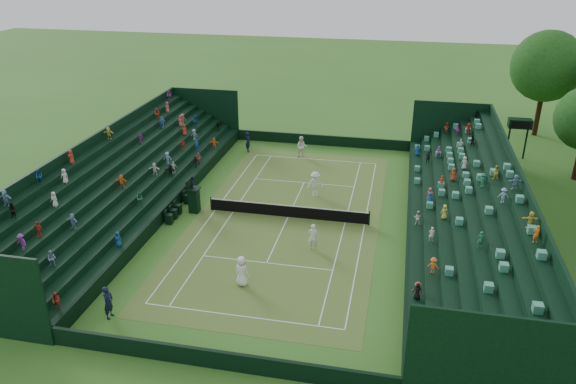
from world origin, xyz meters
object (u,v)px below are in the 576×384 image
tennis_net (288,211)px  player_near_east (313,237)px  player_far_east (315,184)px  player_near_west (242,271)px  umpire_chair (194,197)px  player_far_west (302,147)px

tennis_net → player_near_east: size_ratio=6.39×
player_near_east → tennis_net: bearing=-61.5°
player_near_east → player_far_east: (-1.21, 8.20, 0.09)m
tennis_net → player_near_west: 9.04m
umpire_chair → player_near_east: umpire_chair is taller
player_near_east → player_near_west: bearing=53.0°
player_near_west → player_far_east: 13.24m
umpire_chair → player_near_west: size_ratio=1.51×
player_near_east → player_far_west: 16.84m
player_near_west → player_far_west: size_ratio=0.94×
tennis_net → player_near_west: player_near_west is taller
tennis_net → player_near_west: (-0.81, -9.00, 0.40)m
player_far_east → tennis_net: bearing=-129.5°
player_far_west → player_near_east: bearing=-85.0°
tennis_net → player_near_west: bearing=-95.1°
tennis_net → player_near_east: bearing=-58.8°
player_near_west → player_far_west: bearing=-70.7°
player_near_west → tennis_net: bearing=-77.1°
player_near_east → player_far_west: (-3.81, 16.41, 0.07)m
player_near_east → player_far_west: size_ratio=0.92×
umpire_chair → player_near_west: bearing=-54.3°
player_near_west → player_far_west: 21.28m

